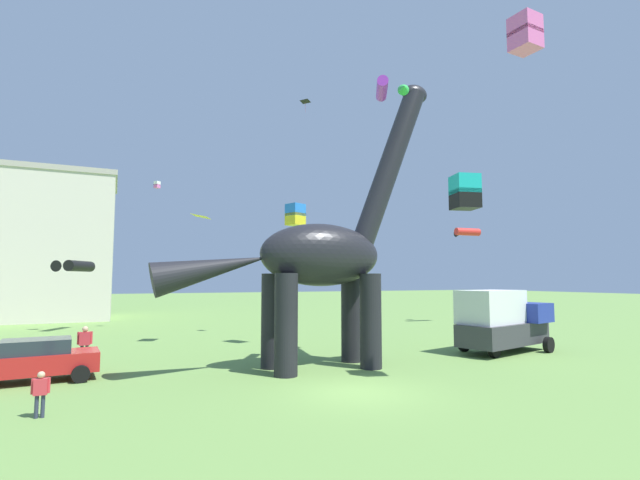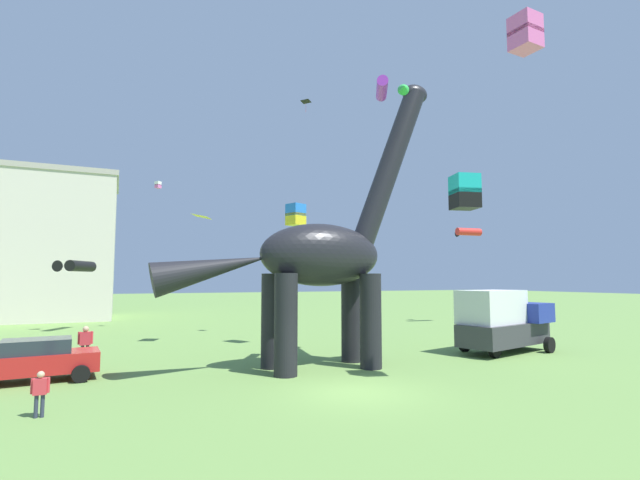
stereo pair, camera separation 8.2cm
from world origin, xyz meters
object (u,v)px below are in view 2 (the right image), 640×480
Objects in this scene: kite_near_high at (306,102)px; kite_far_left at (76,266)px; dinosaur_sculpture at (320,255)px; kite_high_left at (158,185)px; parked_box_truck at (502,320)px; kite_mid_right at (465,192)px; kite_trailing at (387,88)px; kite_mid_left at (296,215)px; person_watching_child at (368,324)px; person_far_spectator at (85,341)px; person_vendor_side at (40,389)px; kite_mid_center at (525,33)px; kite_apex at (202,217)px; parked_sedan_left at (36,359)px; kite_high_right at (467,232)px.

kite_far_left is at bearing 142.30° from kite_near_high.
kite_high_left is at bearing 108.79° from dinosaur_sculpture.
kite_mid_right is at bearing -157.46° from parked_box_truck.
kite_high_left is 0.29× the size of kite_trailing.
parked_box_truck is 12.45m from kite_mid_left.
person_watching_child is at bearing 50.60° from dinosaur_sculpture.
kite_mid_left is 0.70× the size of kite_trailing.
kite_mid_right is at bearing -54.04° from person_watching_child.
kite_mid_right is at bearing -69.02° from kite_high_left.
kite_mid_right is at bearing 150.03° from person_far_spectator.
parked_box_truck is at bearing 108.01° from person_vendor_side.
kite_mid_right is (2.37, -11.26, -0.49)m from kite_mid_left.
person_watching_child is 1.31× the size of kite_mid_left.
kite_high_left reaches higher than parked_box_truck.
person_watching_child is at bearing 92.40° from kite_mid_center.
kite_mid_left is 0.86× the size of kite_mid_center.
person_far_spectator is at bearing 141.36° from kite_mid_right.
kite_apex is 2.98× the size of kite_high_left.
kite_mid_right reaches higher than kite_far_left.
kite_mid_center is at bearing -35.20° from kite_trailing.
dinosaur_sculpture reaches higher than parked_sedan_left.
person_far_spectator is at bearing 152.84° from dinosaur_sculpture.
kite_far_left is 1.67× the size of kite_trailing.
person_watching_child is 12.11m from kite_apex.
kite_mid_left is at bearing 97.78° from kite_trailing.
kite_high_right is (20.18, 13.46, 3.13)m from dinosaur_sculpture.
kite_apex is 15.92m from kite_mid_right.
dinosaur_sculpture is at bearing 126.04° from kite_mid_right.
parked_box_truck is at bearing 36.90° from kite_mid_right.
dinosaur_sculpture reaches higher than kite_mid_right.
kite_near_high reaches higher than person_vendor_side.
kite_trailing is at bearing -94.03° from kite_near_high.
kite_high_right reaches higher than kite_far_left.
kite_mid_center reaches higher than kite_high_right.
kite_high_left is (-15.71, 18.40, 9.32)m from parked_box_truck.
kite_near_high reaches higher than parked_sedan_left.
kite_trailing is at bearing -59.14° from kite_far_left.
kite_high_right is at bearing -11.04° from kite_high_left.
person_vendor_side is 16.61m from kite_trailing.
kite_apex is 10.06m from kite_high_left.
kite_high_right is (30.93, -6.70, 3.20)m from kite_far_left.
kite_high_right is at bearing -155.70° from person_far_spectator.
dinosaur_sculpture is at bearing -15.72° from parked_sedan_left.
kite_near_high is at bearing 1.88° from kite_apex.
kite_apex is at bearing 116.83° from kite_mid_right.
kite_trailing reaches higher than kite_mid_right.
person_vendor_side is at bearing -159.10° from dinosaur_sculpture.
kite_mid_center is 18.84m from kite_apex.
kite_high_left is at bearing -17.65° from kite_far_left.
person_far_spectator is (-19.54, 5.20, -0.64)m from parked_box_truck.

